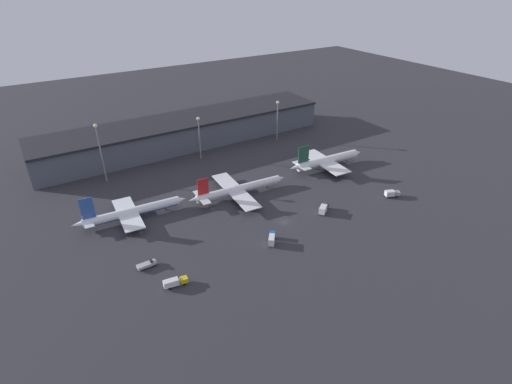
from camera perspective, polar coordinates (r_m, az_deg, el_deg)
ground at (r=161.03m, az=4.05°, el=-4.33°), size 600.00×600.00×0.00m
terminal_building at (r=233.88m, az=-9.98°, el=8.56°), size 164.30×30.66×15.35m
airplane_0 at (r=168.74m, az=-17.40°, el=-2.76°), size 45.70×27.15×13.93m
airplane_1 at (r=177.68m, az=-2.57°, el=0.38°), size 47.53×36.51×12.32m
airplane_2 at (r=205.91m, az=10.07°, el=4.42°), size 44.36×31.47×14.52m
service_vehicle_0 at (r=187.09m, az=18.82°, el=-0.19°), size 6.95×4.68×3.09m
service_vehicle_1 at (r=148.41m, az=2.28°, el=-6.65°), size 6.26×7.01×3.48m
service_vehicle_2 at (r=133.04m, az=-11.56°, el=-12.50°), size 7.96×3.09×2.90m
service_vehicle_3 at (r=168.25m, az=9.64°, el=-2.32°), size 7.40×6.21×3.42m
service_vehicle_4 at (r=142.67m, az=-15.32°, el=-9.96°), size 6.64×2.46×2.51m
lamp_post_0 at (r=196.47m, az=-21.42°, el=6.07°), size 1.80×1.80×28.87m
lamp_post_1 at (r=210.71m, az=-8.12°, el=8.44°), size 1.80×1.80×23.10m
lamp_post_2 at (r=233.58m, az=3.09°, el=10.87°), size 1.80×1.80×23.63m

